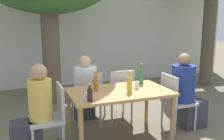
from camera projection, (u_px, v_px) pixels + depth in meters
name	position (u px, v px, depth m)	size (l,w,h in m)	color
ground_plane	(119.00, 138.00, 3.77)	(30.00, 30.00, 0.00)	#706651
cafe_building_wall	(70.00, 34.00, 6.75)	(10.00, 0.08, 2.80)	beige
dining_table_front	(119.00, 96.00, 3.64)	(1.46, 0.90, 0.75)	#B27F4C
patio_chair_0	(53.00, 114.00, 3.34)	(0.44, 0.44, 0.91)	#B2B2B7
patio_chair_1	(175.00, 98.00, 4.01)	(0.44, 0.44, 0.91)	#B2B2B7
patio_chair_2	(88.00, 95.00, 4.20)	(0.44, 0.44, 0.91)	#B2B2B7
patio_chair_3	(120.00, 92.00, 4.40)	(0.44, 0.44, 0.91)	#B2B2B7
person_seated_0	(34.00, 115.00, 3.25)	(0.55, 0.31, 1.21)	#383842
person_seated_1	(187.00, 94.00, 4.08)	(0.59, 0.38, 1.25)	#383842
person_seated_2	(84.00, 91.00, 4.41)	(0.39, 0.59, 1.17)	#383842
amber_bottle_0	(96.00, 83.00, 3.59)	(0.08, 0.08, 0.30)	#9E661E
green_bottle_1	(141.00, 76.00, 4.00)	(0.08, 0.08, 0.33)	#287A38
oil_cruet_2	(130.00, 84.00, 3.50)	(0.08, 0.08, 0.31)	gold
wine_bottle_3	(90.00, 95.00, 3.12)	(0.07, 0.07, 0.23)	#331923
drinking_glass_0	(86.00, 96.00, 3.21)	(0.06, 0.06, 0.09)	silver
drinking_glass_1	(137.00, 85.00, 3.72)	(0.07, 0.07, 0.11)	white
drinking_glass_2	(129.00, 84.00, 3.79)	(0.08, 0.08, 0.11)	silver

